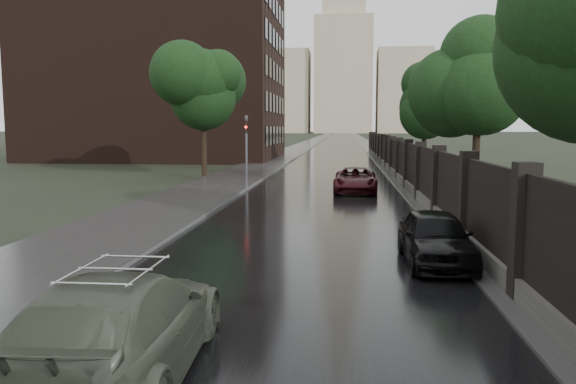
{
  "coord_description": "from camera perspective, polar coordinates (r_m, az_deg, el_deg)",
  "views": [
    {
      "loc": [
        1.15,
        -6.0,
        3.37
      ],
      "look_at": [
        -0.46,
        9.96,
        1.5
      ],
      "focal_mm": 35.0,
      "sensor_mm": 36.0,
      "label": 1
    }
  ],
  "objects": [
    {
      "name": "sidewalk_left",
      "position": [
        196.15,
        3.68,
        5.66
      ],
      "size": [
        4.0,
        420.0,
        0.16
      ],
      "primitive_type": "cube",
      "color": "#2D2D2D",
      "rests_on": "ground"
    },
    {
      "name": "tree_right_c",
      "position": [
        46.46,
        13.75,
        8.4
      ],
      "size": [
        4.08,
        4.08,
        7.01
      ],
      "color": "black",
      "rests_on": "ground"
    },
    {
      "name": "tree_right_b",
      "position": [
        28.75,
        18.76,
        9.45
      ],
      "size": [
        4.08,
        4.08,
        7.01
      ],
      "color": "black",
      "rests_on": "ground"
    },
    {
      "name": "stalinist_tower",
      "position": [
        307.99,
        5.65,
        13.14
      ],
      "size": [
        92.0,
        30.0,
        159.0
      ],
      "color": "tan",
      "rests_on": "ground"
    },
    {
      "name": "road",
      "position": [
        196.03,
        5.44,
        5.63
      ],
      "size": [
        8.0,
        420.0,
        0.02
      ],
      "primitive_type": "cube",
      "color": "black",
      "rests_on": "ground"
    },
    {
      "name": "car_right_near",
      "position": [
        14.29,
        14.74,
        -4.48
      ],
      "size": [
        1.65,
        3.94,
        1.33
      ],
      "primitive_type": "imported",
      "rotation": [
        0.0,
        0.0,
        0.02
      ],
      "color": "black",
      "rests_on": "ground"
    },
    {
      "name": "traffic_light",
      "position": [
        31.48,
        -4.24,
        4.86
      ],
      "size": [
        0.16,
        0.32,
        4.0
      ],
      "color": "#59595E",
      "rests_on": "ground"
    },
    {
      "name": "volga_sedan",
      "position": [
        7.93,
        -16.92,
        -13.0
      ],
      "size": [
        2.33,
        5.19,
        1.48
      ],
      "primitive_type": "imported",
      "rotation": [
        0.0,
        0.0,
        3.19
      ],
      "color": "#4A5040",
      "rests_on": "ground"
    },
    {
      "name": "tree_left_far",
      "position": [
        37.19,
        -8.62,
        9.46
      ],
      "size": [
        4.25,
        4.25,
        7.39
      ],
      "color": "black",
      "rests_on": "ground"
    },
    {
      "name": "brick_building",
      "position": [
        61.44,
        -12.76,
        12.68
      ],
      "size": [
        24.0,
        18.0,
        20.0
      ],
      "primitive_type": "cube",
      "color": "black",
      "rests_on": "ground"
    },
    {
      "name": "verge_right",
      "position": [
        196.07,
        7.06,
        5.62
      ],
      "size": [
        3.0,
        420.0,
        0.08
      ],
      "primitive_type": "cube",
      "color": "#2D2D2D",
      "rests_on": "ground"
    },
    {
      "name": "car_right_far",
      "position": [
        29.0,
        6.86,
        1.21
      ],
      "size": [
        2.24,
        4.7,
        1.29
      ],
      "primitive_type": "imported",
      "rotation": [
        0.0,
        0.0,
        -0.02
      ],
      "color": "black",
      "rests_on": "ground"
    },
    {
      "name": "fence_right",
      "position": [
        38.24,
        10.93,
        2.99
      ],
      "size": [
        0.45,
        75.72,
        2.7
      ],
      "color": "#383533",
      "rests_on": "ground"
    }
  ]
}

